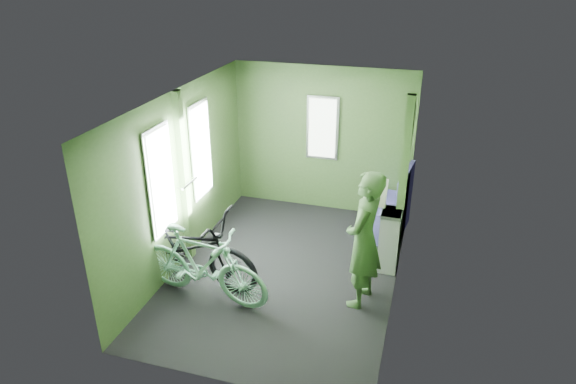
# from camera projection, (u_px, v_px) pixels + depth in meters

# --- Properties ---
(room) EXTENTS (4.00, 4.02, 2.31)m
(room) POSITION_uv_depth(u_px,v_px,m) (284.00, 168.00, 6.16)
(room) COLOR black
(room) RESTS_ON ground
(bicycle_black) EXTENTS (2.07, 1.07, 1.11)m
(bicycle_black) POSITION_uv_depth(u_px,v_px,m) (189.00, 280.00, 6.53)
(bicycle_black) COLOR black
(bicycle_black) RESTS_ON ground
(bicycle_mint) EXTENTS (1.75, 0.84, 1.07)m
(bicycle_mint) POSITION_uv_depth(u_px,v_px,m) (205.00, 300.00, 6.16)
(bicycle_mint) COLOR #84CAAF
(bicycle_mint) RESTS_ON ground
(passenger) EXTENTS (0.51, 0.70, 1.67)m
(passenger) POSITION_uv_depth(u_px,v_px,m) (364.00, 240.00, 5.80)
(passenger) COLOR #395830
(passenger) RESTS_ON ground
(waste_box) EXTENTS (0.25, 0.34, 0.83)m
(waste_box) POSITION_uv_depth(u_px,v_px,m) (389.00, 240.00, 6.62)
(waste_box) COLOR gray
(waste_box) RESTS_ON ground
(bench_seat) EXTENTS (0.64, 1.00, 1.00)m
(bench_seat) POSITION_uv_depth(u_px,v_px,m) (388.00, 214.00, 7.56)
(bench_seat) COLOR navy
(bench_seat) RESTS_ON ground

